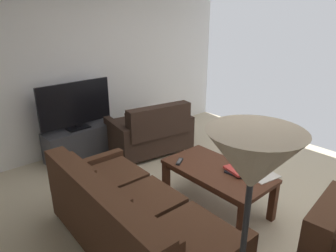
% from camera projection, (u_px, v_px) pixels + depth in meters
% --- Properties ---
extents(ground_plane, '(5.14, 5.05, 0.01)m').
position_uv_depth(ground_plane, '(220.00, 210.00, 3.33)').
color(ground_plane, beige).
extents(wall_right, '(0.12, 5.05, 2.53)m').
position_uv_depth(wall_right, '(97.00, 67.00, 4.71)').
color(wall_right, white).
rests_on(wall_right, ground).
extents(sofa_main, '(1.93, 0.90, 0.82)m').
position_uv_depth(sofa_main, '(130.00, 220.00, 2.62)').
color(sofa_main, black).
rests_on(sofa_main, ground).
extents(loveseat_near, '(0.95, 1.28, 0.81)m').
position_uv_depth(loveseat_near, '(151.00, 131.00, 4.61)').
color(loveseat_near, black).
rests_on(loveseat_near, ground).
extents(coffee_table, '(1.15, 0.63, 0.48)m').
position_uv_depth(coffee_table, '(217.00, 175.00, 3.24)').
color(coffee_table, '#4C2819').
rests_on(coffee_table, ground).
extents(floor_lamp, '(0.40, 0.40, 1.61)m').
position_uv_depth(floor_lamp, '(251.00, 178.00, 1.24)').
color(floor_lamp, '#262628').
rests_on(floor_lamp, ground).
extents(tv_stand, '(0.41, 1.03, 0.46)m').
position_uv_depth(tv_stand, '(80.00, 143.00, 4.49)').
color(tv_stand, '#38383D').
rests_on(tv_stand, ground).
extents(flat_tv, '(0.21, 1.08, 0.69)m').
position_uv_depth(flat_tv, '(76.00, 105.00, 4.29)').
color(flat_tv, black).
rests_on(flat_tv, tv_stand).
extents(book_stack, '(0.29, 0.27, 0.04)m').
position_uv_depth(book_stack, '(238.00, 170.00, 3.15)').
color(book_stack, black).
rests_on(book_stack, coffee_table).
extents(tv_remote, '(0.12, 0.16, 0.02)m').
position_uv_depth(tv_remote, '(179.00, 161.00, 3.36)').
color(tv_remote, black).
rests_on(tv_remote, coffee_table).
extents(loose_magazine, '(0.27, 0.33, 0.01)m').
position_uv_depth(loose_magazine, '(263.00, 176.00, 3.08)').
color(loose_magazine, silver).
rests_on(loose_magazine, coffee_table).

